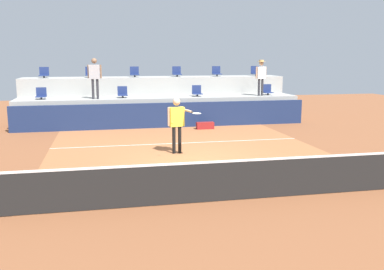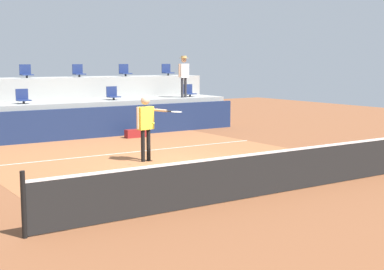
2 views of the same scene
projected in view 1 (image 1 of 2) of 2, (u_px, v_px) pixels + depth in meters
name	position (u px, v px, depth m)	size (l,w,h in m)	color
ground_plane	(193.00, 159.00, 13.13)	(40.00, 40.00, 0.00)	brown
court_inner_paint	(187.00, 152.00, 14.09)	(9.00, 10.00, 0.01)	#A36038
court_service_line	(179.00, 143.00, 15.44)	(9.00, 0.06, 0.00)	silver
tennis_net	(232.00, 179.00, 9.19)	(10.48, 0.08, 1.07)	black
sponsor_backboard	(165.00, 115.00, 18.81)	(13.00, 0.16, 1.10)	navy
seating_tier_lower	(161.00, 110.00, 20.04)	(13.00, 1.80, 1.25)	#9E9E99
seating_tier_upper	(156.00, 98.00, 21.70)	(13.00, 1.80, 2.10)	#9E9E99
stadium_chair_lower_far_left	(41.00, 94.00, 18.75)	(0.44, 0.40, 0.52)	#2D2D33
stadium_chair_lower_left	(123.00, 93.00, 19.47)	(0.44, 0.40, 0.52)	#2D2D33
stadium_chair_lower_right	(197.00, 92.00, 20.18)	(0.44, 0.40, 0.52)	#2D2D33
stadium_chair_lower_far_right	(267.00, 91.00, 20.90)	(0.44, 0.40, 0.52)	#2D2D33
stadium_chair_upper_far_left	(44.00, 73.00, 20.32)	(0.44, 0.40, 0.52)	#2D2D33
stadium_chair_upper_left	(90.00, 73.00, 20.75)	(0.44, 0.40, 0.52)	#2D2D33
stadium_chair_upper_mid_left	(135.00, 73.00, 21.19)	(0.44, 0.40, 0.52)	#2D2D33
stadium_chair_upper_mid_right	(177.00, 72.00, 21.63)	(0.44, 0.40, 0.52)	#2D2D33
stadium_chair_upper_right	(217.00, 72.00, 22.05)	(0.44, 0.40, 0.52)	#2D2D33
stadium_chair_upper_far_right	(255.00, 72.00, 22.48)	(0.44, 0.40, 0.52)	#2D2D33
tennis_player	(177.00, 120.00, 13.64)	(0.93, 1.19, 1.80)	black
spectator_in_grey	(95.00, 74.00, 18.70)	(0.62, 0.28, 1.79)	#2D2D33
spectator_with_hat	(261.00, 74.00, 20.28)	(0.58, 0.47, 1.71)	#2D2D33
tennis_ball	(172.00, 123.00, 12.68)	(0.07, 0.07, 0.07)	#CCE033
equipment_bag	(205.00, 126.00, 18.50)	(0.76, 0.28, 0.30)	maroon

